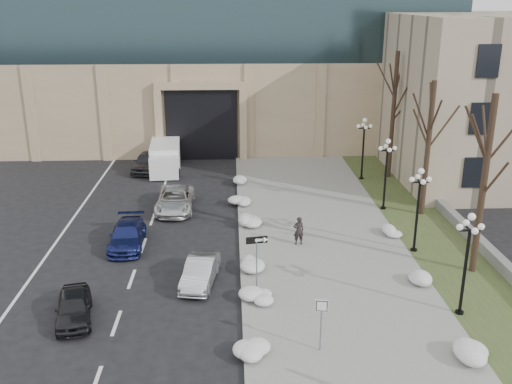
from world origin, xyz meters
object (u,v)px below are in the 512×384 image
car_a (74,307)px  lamppost_c (386,165)px  one_way_sign (260,246)px  lamppost_a (467,251)px  keep_sign (321,314)px  pedestrian (299,231)px  car_e (147,162)px  car_c (127,235)px  car_b (200,271)px  box_truck (165,157)px  car_d (175,200)px  lamppost_b (419,199)px  lamppost_d (364,140)px

car_a → lamppost_c: bearing=25.3°
one_way_sign → lamppost_a: lamppost_a is taller
keep_sign → pedestrian: bearing=96.8°
car_a → one_way_sign: bearing=3.0°
car_e → lamppost_c: size_ratio=0.94×
car_c → keep_sign: (9.17, -10.51, 1.06)m
one_way_sign → car_b: bearing=152.3°
box_truck → one_way_sign: (6.58, -20.46, 1.31)m
car_d → lamppost_c: lamppost_c is taller
car_b → lamppost_b: bearing=24.0°
car_c → car_d: bearing=66.9°
car_a → keep_sign: bearing=-27.6°
keep_sign → lamppost_c: (6.48, 15.48, 1.37)m
lamppost_d → box_truck: bearing=167.0°
lamppost_c → lamppost_d: (0.00, 6.50, 0.00)m
car_c → car_a: bearing=-99.7°
box_truck → lamppost_d: lamppost_d is taller
car_b → lamppost_d: 19.83m
car_b → car_d: 10.42m
keep_sign → lamppost_d: bearing=82.1°
pedestrian → lamppost_b: lamppost_b is taller
car_b → pedestrian: (5.22, 4.13, 0.30)m
box_truck → car_c: bearing=-96.1°
car_b → car_e: car_e is taller
one_way_sign → keep_sign: bearing=-77.1°
lamppost_d → car_d: bearing=-156.6°
car_b → lamppost_b: 12.04m
car_b → keep_sign: 7.78m
lamppost_b → one_way_sign: bearing=-155.0°
lamppost_d → car_e: bearing=169.1°
car_c → lamppost_a: 17.75m
car_d → keep_sign: bearing=-66.7°
pedestrian → box_truck: bearing=-67.7°
one_way_sign → lamppost_a: size_ratio=0.59×
lamppost_a → lamppost_b: size_ratio=1.00×
car_b → lamppost_c: (11.39, 9.55, 2.45)m
pedestrian → lamppost_b: 6.62m
car_b → one_way_sign: 3.44m
car_a → car_c: 7.72m
car_d → lamppost_a: 19.36m
car_a → one_way_sign: one_way_sign is taller
car_d → box_truck: (-1.60, 9.33, 0.31)m
car_c → lamppost_b: lamppost_b is taller
keep_sign → lamppost_a: bearing=29.5°
car_d → lamppost_c: size_ratio=1.05×
car_c → keep_sign: size_ratio=1.91×
car_b → car_c: car_c is taller
car_b → lamppost_b: (11.39, 3.05, 2.45)m
car_d → car_e: bearing=108.1°
car_a → keep_sign: keep_sign is taller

